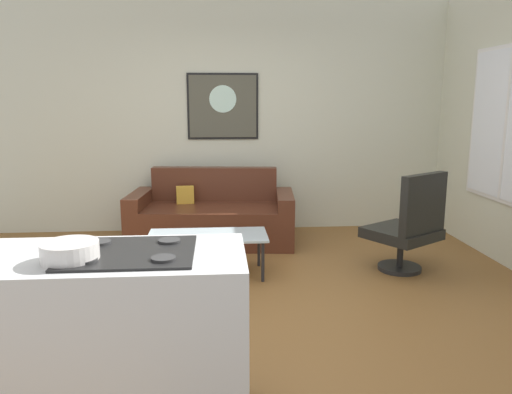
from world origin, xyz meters
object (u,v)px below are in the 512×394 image
at_px(armchair, 409,226).
at_px(mixing_bowl, 70,252).
at_px(couch, 212,218).
at_px(coffee_table, 208,238).
at_px(wall_painting, 223,106).

distance_m(armchair, mixing_bowl, 3.32).
relative_size(couch, coffee_table, 1.74).
distance_m(coffee_table, wall_painting, 2.05).
bearing_deg(wall_painting, mixing_bowl, -100.46).
xyz_separation_m(couch, coffee_table, (-0.03, -1.11, 0.08)).
xyz_separation_m(armchair, mixing_bowl, (-2.44, -2.20, 0.50)).
bearing_deg(mixing_bowl, wall_painting, 79.54).
distance_m(couch, mixing_bowl, 3.50).
bearing_deg(coffee_table, armchair, -2.31).
height_order(armchair, wall_painting, wall_painting).
bearing_deg(armchair, mixing_bowl, -137.89).
distance_m(mixing_bowl, wall_painting, 4.05).
xyz_separation_m(couch, mixing_bowl, (-0.58, -3.39, 0.67)).
bearing_deg(coffee_table, wall_painting, 84.00).
bearing_deg(mixing_bowl, couch, 80.22).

